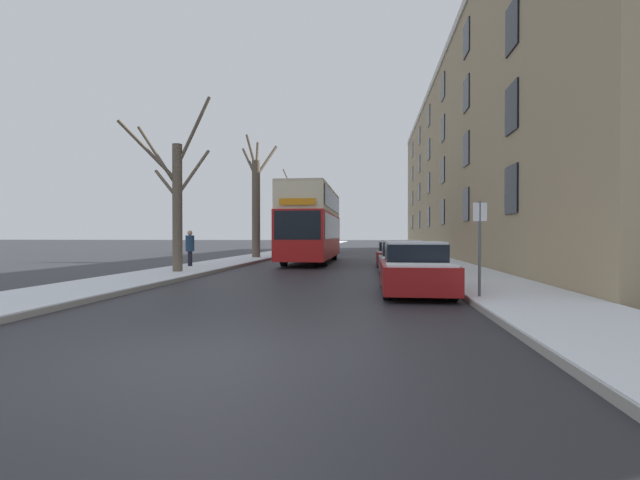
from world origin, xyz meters
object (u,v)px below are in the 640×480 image
parked_car_0 (415,270)px  pedestrian_left_sidewalk (190,248)px  bare_tree_left_0 (176,196)px  street_sign_post (480,245)px  parked_car_1 (401,260)px  oncoming_van (326,241)px  bare_tree_left_2 (290,213)px  bare_tree_left_1 (256,201)px  double_decker_bus (312,221)px  parked_car_2 (394,254)px

parked_car_0 → pedestrian_left_sidewalk: (-9.84, 7.60, 0.36)m
bare_tree_left_0 → street_sign_post: bare_tree_left_0 is taller
pedestrian_left_sidewalk → street_sign_post: bearing=-158.0°
parked_car_1 → street_sign_post: bearing=-78.4°
oncoming_van → bare_tree_left_0: bearing=-99.0°
bare_tree_left_2 → parked_car_0: size_ratio=2.17×
bare_tree_left_2 → bare_tree_left_1: bearing=-89.6°
double_decker_bus → parked_car_1: (4.71, -8.31, -1.83)m
bare_tree_left_0 → bare_tree_left_1: bearing=89.3°
bare_tree_left_0 → parked_car_0: size_ratio=1.86×
parked_car_0 → street_sign_post: 2.14m
oncoming_van → pedestrian_left_sidewalk: 20.89m
double_decker_bus → oncoming_van: double_decker_bus is taller
double_decker_bus → parked_car_0: 14.40m
pedestrian_left_sidewalk → parked_car_0: bearing=-156.7°
parked_car_0 → bare_tree_left_2: bearing=107.3°
pedestrian_left_sidewalk → street_sign_post: size_ratio=0.77×
bare_tree_left_0 → oncoming_van: size_ratio=1.39×
bare_tree_left_1 → parked_car_1: (9.02, -11.34, -3.35)m
bare_tree_left_0 → bare_tree_left_1: bare_tree_left_1 is taller
parked_car_1 → parked_car_2: size_ratio=0.87×
bare_tree_left_0 → parked_car_1: 9.52m
bare_tree_left_0 → parked_car_1: size_ratio=1.84×
bare_tree_left_0 → street_sign_post: size_ratio=2.98×
bare_tree_left_2 → double_decker_bus: bare_tree_left_2 is taller
bare_tree_left_0 → pedestrian_left_sidewalk: bare_tree_left_0 is taller
parked_car_0 → bare_tree_left_0: bearing=152.9°
oncoming_van → pedestrian_left_sidewalk: oncoming_van is taller
double_decker_bus → street_sign_post: size_ratio=4.41×
parked_car_2 → oncoming_van: oncoming_van is taller
double_decker_bus → parked_car_0: size_ratio=2.74×
bare_tree_left_1 → parked_car_2: 11.13m
bare_tree_left_1 → bare_tree_left_2: 12.69m
bare_tree_left_1 → double_decker_bus: bearing=-35.1°
pedestrian_left_sidewalk → parked_car_2: bearing=-100.3°
double_decker_bus → street_sign_post: 16.18m
bare_tree_left_1 → bare_tree_left_2: bare_tree_left_1 is taller
bare_tree_left_1 → parked_car_1: 14.87m
parked_car_1 → bare_tree_left_1: bearing=128.5°
bare_tree_left_2 → double_decker_bus: bearing=-74.4°
bare_tree_left_2 → parked_car_1: 25.90m
double_decker_bus → bare_tree_left_1: bearing=144.9°
bare_tree_left_0 → parked_car_2: bearing=34.3°
double_decker_bus → parked_car_2: size_ratio=2.37×
street_sign_post → oncoming_van: bearing=103.0°
double_decker_bus → parked_car_0: (4.71, -13.48, -1.81)m
bare_tree_left_0 → double_decker_bus: (4.45, 8.79, -0.74)m
bare_tree_left_1 → parked_car_2: size_ratio=1.95×
bare_tree_left_2 → double_decker_bus: size_ratio=0.79×
bare_tree_left_1 → oncoming_van: 12.38m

